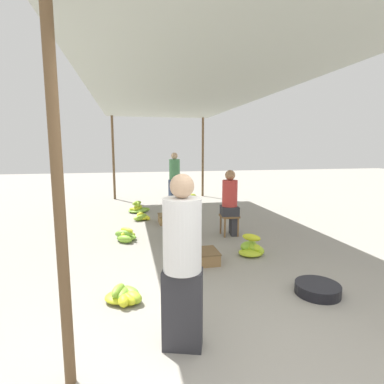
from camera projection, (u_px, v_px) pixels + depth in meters
The scene contains 19 objects.
ground_plane at pixel (280, 379), 2.28m from camera, with size 40.00×40.00×0.00m, color gray.
canopy_post_front_left at pixel (59, 199), 2.04m from camera, with size 0.08×0.08×2.80m, color brown.
canopy_post_back_left at pixel (113, 158), 10.07m from camera, with size 0.08×0.08×2.80m, color brown.
canopy_post_back_right at pixel (203, 158), 10.71m from camera, with size 0.08×0.08×2.80m, color brown.
canopy_tarp at pixel (179, 95), 6.17m from camera, with size 3.50×8.70×0.04m, color #9EA399.
vendor_foreground at pixel (182, 261), 2.53m from camera, with size 0.41×0.41×1.54m.
stool at pixel (229, 219), 5.99m from camera, with size 0.34×0.34×0.41m.
vendor_seated at pixel (231, 202), 5.94m from camera, with size 0.38×0.38×1.31m.
basin_black at pixel (318, 289), 3.59m from camera, with size 0.53×0.53×0.13m.
banana_pile_left_0 at pixel (124, 296), 3.41m from camera, with size 0.46×0.44×0.19m.
banana_pile_left_1 at pixel (126, 236), 5.67m from camera, with size 0.43×0.63×0.24m.
banana_pile_left_2 at pixel (142, 217), 7.29m from camera, with size 0.47×0.43×0.19m.
banana_pile_left_3 at pixel (138, 209), 8.15m from camera, with size 0.59×0.44×0.31m.
banana_pile_right_0 at pixel (251, 248), 4.92m from camera, with size 0.42×0.43×0.36m.
banana_pile_right_1 at pixel (188, 197), 10.11m from camera, with size 0.66×0.65×0.22m.
crate_near at pixel (170, 219), 7.00m from camera, with size 0.52×0.52×0.20m.
crate_mid at pixel (182, 234), 5.79m from camera, with size 0.42×0.42×0.17m.
crate_far at pixel (203, 257), 4.58m from camera, with size 0.45×0.45×0.19m.
shopper_walking_mid at pixel (175, 177), 9.51m from camera, with size 0.44×0.44×1.60m.
Camera 1 is at (-1.08, -1.86, 1.74)m, focal length 28.00 mm.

